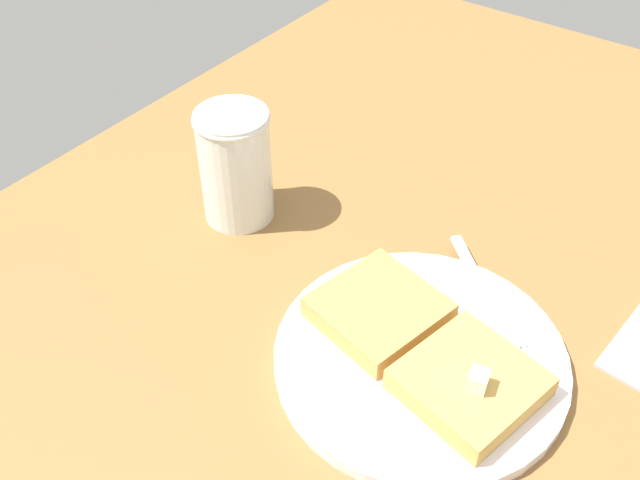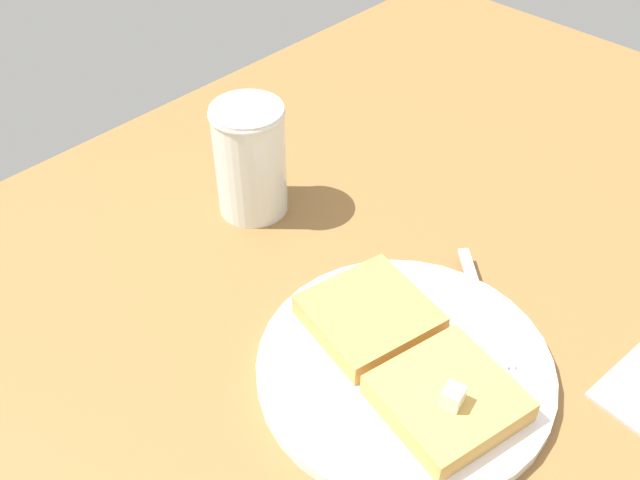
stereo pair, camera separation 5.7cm
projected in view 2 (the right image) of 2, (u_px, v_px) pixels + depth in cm
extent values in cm
cube|color=brown|center=(562.00, 386.00, 53.64)|extent=(105.08, 105.08, 2.32)
cylinder|color=white|center=(404.00, 367.00, 52.78)|extent=(21.98, 21.98, 1.13)
torus|color=brown|center=(405.00, 366.00, 52.67)|extent=(21.98, 21.98, 0.80)
cube|color=tan|center=(448.00, 398.00, 48.93)|extent=(10.24, 10.36, 1.89)
cube|color=#CA9147|center=(369.00, 315.00, 54.60)|extent=(10.24, 10.36, 1.89)
cube|color=#F1F0CA|center=(453.00, 397.00, 47.03)|extent=(1.56, 1.67, 1.43)
cube|color=silver|center=(476.00, 292.00, 57.52)|extent=(7.99, 7.41, 0.36)
cube|color=silver|center=(496.00, 354.00, 52.77)|extent=(3.55, 3.51, 0.36)
cube|color=silver|center=(518.00, 386.00, 50.59)|extent=(2.58, 2.39, 0.36)
cube|color=silver|center=(510.00, 387.00, 50.56)|extent=(2.58, 2.39, 0.36)
cube|color=silver|center=(503.00, 387.00, 50.54)|extent=(2.58, 2.39, 0.36)
cube|color=silver|center=(495.00, 388.00, 50.51)|extent=(2.58, 2.39, 0.36)
cylinder|color=#3D1A06|center=(252.00, 182.00, 65.69)|extent=(5.95, 5.95, 5.96)
cylinder|color=silver|center=(250.00, 160.00, 64.07)|extent=(6.47, 6.47, 10.80)
torus|color=silver|center=(247.00, 113.00, 60.76)|extent=(6.71, 6.71, 0.50)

